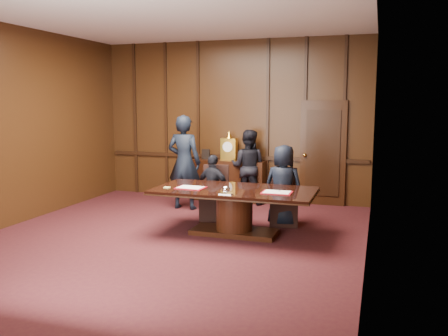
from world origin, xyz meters
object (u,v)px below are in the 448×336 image
object	(u,v)px
signatory_left	(213,188)
conference_table	(234,204)
witness_left	(184,162)
signatory_right	(283,186)
sideboard	(229,179)
witness_right	(248,167)

from	to	relation	value
signatory_left	conference_table	bearing A→B (deg)	143.97
witness_left	signatory_right	bearing A→B (deg)	163.17
sideboard	signatory_left	distance (m)	1.77
witness_right	sideboard	bearing A→B (deg)	-19.44
signatory_right	witness_left	world-z (taller)	witness_left
conference_table	signatory_left	world-z (taller)	signatory_left
witness_left	witness_right	world-z (taller)	witness_left
signatory_right	witness_left	xyz separation A→B (m)	(-2.17, 0.69, 0.24)
signatory_left	signatory_right	size ratio (longest dim) A/B	0.85
sideboard	witness_left	distance (m)	1.31
signatory_left	signatory_right	world-z (taller)	signatory_right
signatory_left	witness_right	distance (m)	1.61
signatory_right	witness_right	bearing A→B (deg)	-47.32
witness_left	witness_right	xyz separation A→B (m)	(1.09, 0.89, -0.16)
conference_table	witness_right	distance (m)	2.44
conference_table	witness_right	bearing A→B (deg)	100.13
witness_left	witness_right	distance (m)	1.42
signatory_left	witness_right	world-z (taller)	witness_right
sideboard	signatory_right	xyz separation A→B (m)	(1.55, -1.74, 0.23)
signatory_right	witness_left	size ratio (longest dim) A/B	0.75
signatory_left	witness_left	xyz separation A→B (m)	(-0.87, 0.69, 0.35)
sideboard	witness_right	size ratio (longest dim) A/B	1.01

